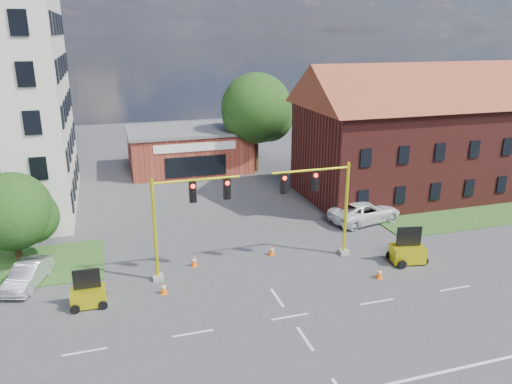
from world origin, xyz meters
TOP-DOWN VIEW (x-y plane):
  - ground at (0.00, 0.00)m, footprint 120.00×120.00m
  - grass_verge_ne at (18.00, 9.00)m, footprint 14.00×4.00m
  - lane_markings at (0.00, -3.00)m, footprint 60.00×36.00m
  - brick_shop at (0.00, 29.98)m, footprint 12.40×8.40m
  - townhouse_row at (18.00, 16.00)m, footprint 21.00×11.00m
  - tree_large at (6.86, 27.08)m, footprint 7.41×7.06m
  - tree_nw_front at (-13.76, 10.58)m, footprint 5.03×4.79m
  - signal_mast_west at (-4.36, 6.00)m, footprint 5.30×0.60m
  - signal_mast_east at (4.36, 6.00)m, footprint 5.30×0.60m
  - trailer_west at (-9.82, 4.15)m, footprint 1.80×1.22m
  - trailer_east at (9.27, 3.74)m, footprint 2.23×1.71m
  - cone_a at (-5.88, 4.28)m, footprint 0.40×0.40m
  - cone_b at (-3.65, 7.13)m, footprint 0.40×0.40m
  - cone_c at (6.52, 2.37)m, footprint 0.40×0.40m
  - cone_d at (1.47, 7.24)m, footprint 0.40×0.40m
  - pickup_white at (10.18, 10.85)m, footprint 6.15×3.74m
  - sedan_silver_front at (-13.16, 7.49)m, footprint 2.61×4.35m

SIDE VIEW (x-z plane):
  - ground at x=0.00m, z-range 0.00..0.00m
  - lane_markings at x=0.00m, z-range 0.00..0.01m
  - grass_verge_ne at x=18.00m, z-range 0.00..0.08m
  - cone_a at x=-5.88m, z-range -0.01..0.69m
  - cone_b at x=-3.65m, z-range -0.01..0.69m
  - cone_c at x=6.52m, z-range -0.01..0.69m
  - cone_d at x=1.47m, z-range -0.01..0.69m
  - trailer_west at x=-9.82m, z-range -0.38..1.64m
  - sedan_silver_front at x=-13.16m, z-range 0.00..1.35m
  - trailer_east at x=9.27m, z-range -0.43..1.85m
  - pickup_white at x=10.18m, z-range 0.00..1.59m
  - brick_shop at x=0.00m, z-range 0.01..4.31m
  - tree_nw_front at x=-13.76m, z-range 0.42..6.37m
  - signal_mast_west at x=-4.36m, z-range 0.82..7.02m
  - signal_mast_east at x=4.36m, z-range 0.82..7.02m
  - townhouse_row at x=18.00m, z-range 0.18..11.68m
  - tree_large at x=6.86m, z-range 1.23..11.30m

